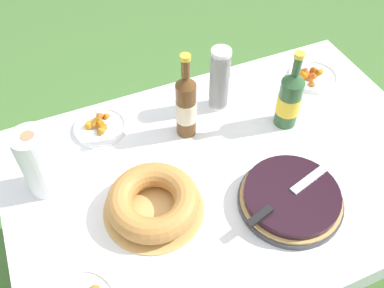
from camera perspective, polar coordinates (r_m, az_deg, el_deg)
name	(u,v)px	position (r m, az deg, el deg)	size (l,w,h in m)	color
ground_plane	(219,270)	(2.08, 3.67, -16.40)	(16.00, 16.00, 0.00)	#4C7A38
garden_table	(229,184)	(1.49, 4.94, -5.31)	(1.44, 0.95, 0.76)	#A87A47
tablecloth	(230,172)	(1.44, 5.11, -3.74)	(1.45, 0.96, 0.10)	white
berry_tart	(291,198)	(1.35, 13.05, -7.03)	(0.32, 0.32, 0.06)	#38383D
serving_knife	(286,196)	(1.31, 12.46, -6.84)	(0.37, 0.12, 0.01)	silver
bundt_cake	(153,202)	(1.30, -5.20, -7.72)	(0.31, 0.31, 0.08)	tan
cup_stack	(220,79)	(1.54, 3.70, 8.58)	(0.07, 0.07, 0.25)	white
cider_bottle_green	(289,99)	(1.52, 12.87, 5.86)	(0.08, 0.08, 0.31)	#2D562D
cider_bottle_amber	(186,105)	(1.44, -0.80, 5.17)	(0.07, 0.07, 0.33)	brown
snack_plate_near	(100,126)	(1.56, -12.22, 2.37)	(0.19, 0.19, 0.06)	white
snack_plate_left	(312,76)	(1.80, 15.74, 8.76)	(0.20, 0.20, 0.06)	white
paper_towel_roll	(39,162)	(1.36, -19.77, -2.32)	(0.11, 0.11, 0.24)	white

